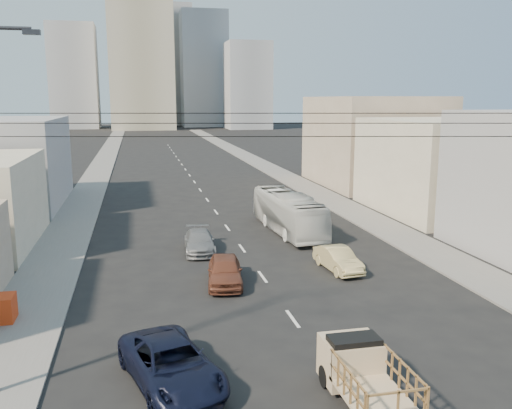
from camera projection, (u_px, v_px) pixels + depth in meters
name	position (u px, v px, depth m)	size (l,w,h in m)	color
sidewalk_left	(102.00, 165.00, 81.31)	(3.50, 180.00, 0.12)	slate
sidewalk_right	(255.00, 161.00, 86.26)	(3.50, 180.00, 0.12)	slate
lane_dashes	(192.00, 178.00, 67.50)	(0.15, 104.00, 0.01)	silver
flatbed_pickup	(364.00, 372.00, 17.43)	(1.95, 4.41, 1.90)	tan
navy_pickup	(171.00, 364.00, 18.59)	(2.54, 5.50, 1.53)	black
city_bus	(288.00, 212.00, 40.11)	(2.47, 10.55, 2.94)	silver
sedan_brown	(225.00, 271.00, 28.76)	(1.79, 4.45, 1.52)	brown
sedan_tan	(338.00, 259.00, 31.13)	(1.42, 4.07, 1.34)	tan
sedan_grey	(200.00, 242.00, 34.97)	(1.89, 4.64, 1.35)	slate
overhead_wires	(356.00, 124.00, 16.42)	(23.01, 5.02, 0.72)	black
bldg_right_mid	(445.00, 166.00, 46.88)	(11.00, 14.00, 8.00)	beige
bldg_right_far	(373.00, 141.00, 62.13)	(12.00, 16.00, 10.00)	tan
high_rise_tower	(140.00, 35.00, 173.08)	(20.00, 20.00, 60.00)	tan
midrise_ne	(204.00, 70.00, 194.01)	(16.00, 16.00, 40.00)	#94979C
midrise_nw	(74.00, 77.00, 180.51)	(15.00, 15.00, 34.00)	#94979C
midrise_back	(167.00, 66.00, 205.47)	(18.00, 18.00, 44.00)	#939396
midrise_east	(248.00, 86.00, 178.51)	(14.00, 14.00, 28.00)	#94979C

